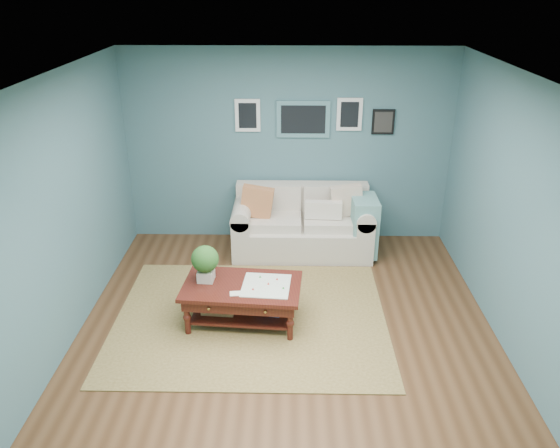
{
  "coord_description": "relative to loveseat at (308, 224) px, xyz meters",
  "views": [
    {
      "loc": [
        0.02,
        -4.81,
        3.52
      ],
      "look_at": [
        -0.08,
        1.0,
        0.86
      ],
      "focal_mm": 35.0,
      "sensor_mm": 36.0,
      "label": 1
    }
  ],
  "objects": [
    {
      "name": "area_rug",
      "position": [
        -0.69,
        -1.7,
        -0.4
      ],
      "size": [
        3.02,
        2.41,
        0.01
      ],
      "primitive_type": "cube",
      "color": "brown",
      "rests_on": "ground"
    },
    {
      "name": "coffee_table",
      "position": [
        -0.84,
        -1.75,
        -0.01
      ],
      "size": [
        1.32,
        0.84,
        0.89
      ],
      "rotation": [
        0.0,
        0.0,
        -0.08
      ],
      "color": "#37100E",
      "rests_on": "ground"
    },
    {
      "name": "loveseat",
      "position": [
        0.0,
        0.0,
        0.0
      ],
      "size": [
        1.93,
        0.88,
        0.99
      ],
      "color": "beige",
      "rests_on": "ground"
    },
    {
      "name": "room_shell",
      "position": [
        -0.28,
        -1.97,
        0.96
      ],
      "size": [
        5.0,
        5.02,
        2.7
      ],
      "color": "brown",
      "rests_on": "ground"
    }
  ]
}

